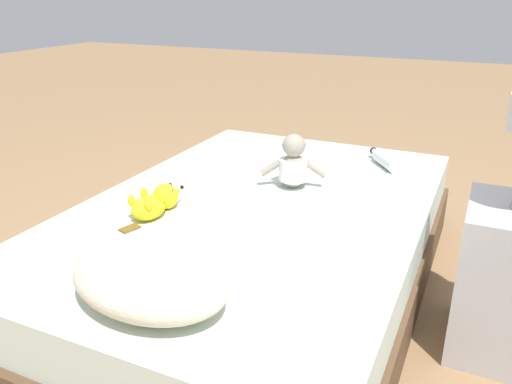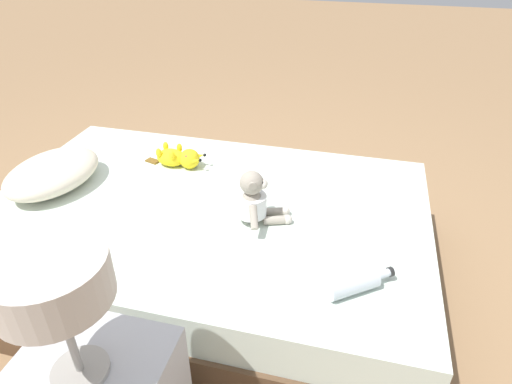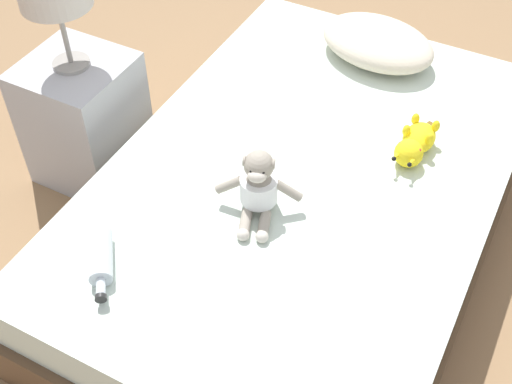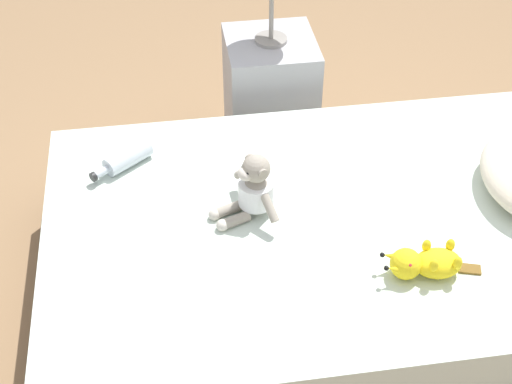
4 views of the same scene
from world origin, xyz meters
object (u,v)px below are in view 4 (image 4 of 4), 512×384
(nightstand, at_px, (270,94))
(plush_yellow_creature, at_px, (424,263))
(glass_bottle, at_px, (126,158))
(bed, at_px, (322,257))
(plush_monkey, at_px, (253,190))

(nightstand, bearing_deg, plush_yellow_creature, 12.47)
(glass_bottle, distance_m, nightstand, 0.88)
(bed, relative_size, plush_yellow_creature, 5.97)
(plush_yellow_creature, bearing_deg, plush_monkey, -126.83)
(plush_yellow_creature, bearing_deg, nightstand, -167.53)
(bed, bearing_deg, nightstand, -178.02)
(bed, distance_m, plush_yellow_creature, 0.46)
(bed, height_order, plush_yellow_creature, plush_yellow_creature)
(bed, distance_m, glass_bottle, 0.80)
(bed, relative_size, plush_monkey, 7.08)
(plush_monkey, distance_m, plush_yellow_creature, 0.61)
(bed, relative_size, nightstand, 3.68)
(bed, relative_size, glass_bottle, 8.44)
(plush_yellow_creature, relative_size, nightstand, 0.62)
(plush_monkey, bearing_deg, nightstand, 167.02)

